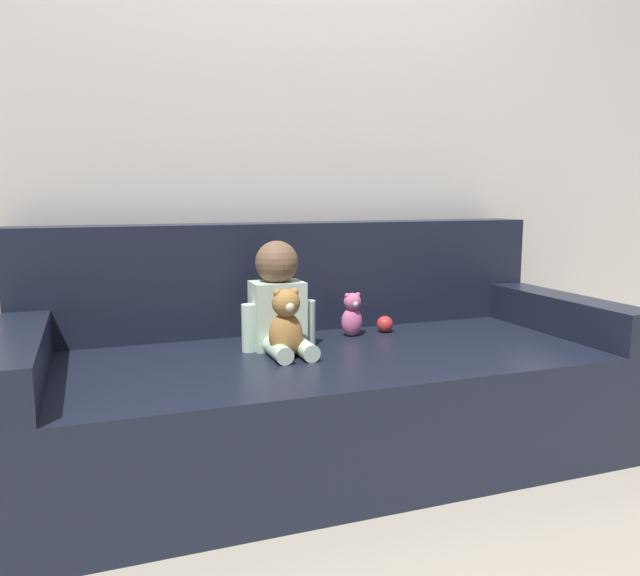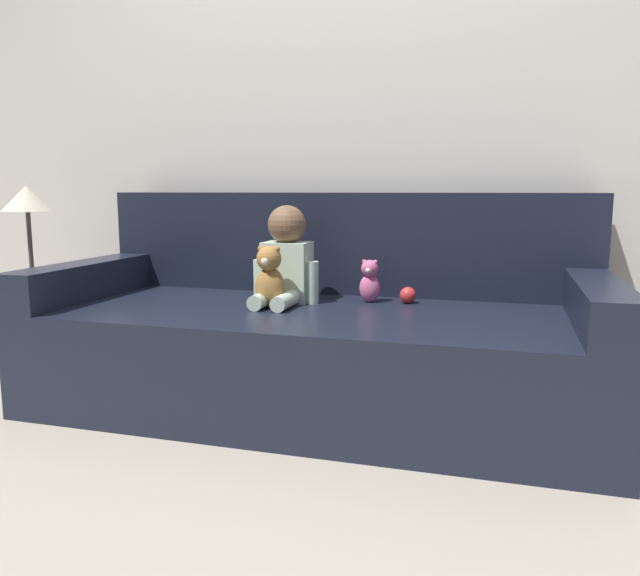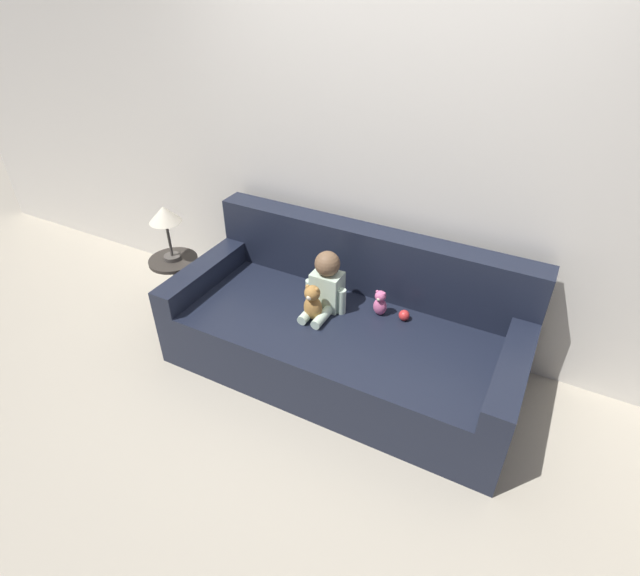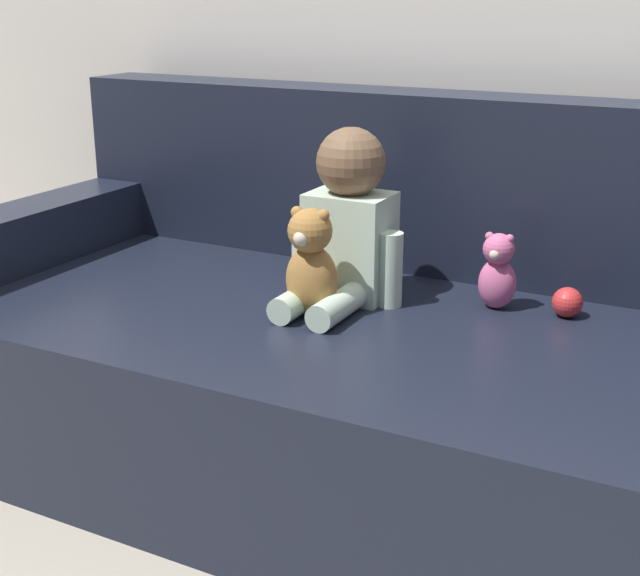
% 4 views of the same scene
% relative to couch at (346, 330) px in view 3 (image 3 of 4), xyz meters
% --- Properties ---
extents(ground_plane, '(12.00, 12.00, 0.00)m').
position_rel_couch_xyz_m(ground_plane, '(0.00, -0.06, -0.28)').
color(ground_plane, '#B7AD99').
extents(wall_back, '(8.00, 0.05, 2.60)m').
position_rel_couch_xyz_m(wall_back, '(0.00, 0.51, 1.02)').
color(wall_back, silver).
rests_on(wall_back, ground_plane).
extents(couch, '(2.19, 0.98, 0.85)m').
position_rel_couch_xyz_m(couch, '(0.00, 0.00, 0.00)').
color(couch, black).
rests_on(couch, ground_plane).
extents(person_baby, '(0.28, 0.33, 0.40)m').
position_rel_couch_xyz_m(person_baby, '(-0.15, 0.01, 0.29)').
color(person_baby, silver).
rests_on(person_baby, couch).
extents(teddy_bear_brown, '(0.12, 0.11, 0.25)m').
position_rel_couch_xyz_m(teddy_bear_brown, '(-0.17, -0.13, 0.24)').
color(teddy_bear_brown, '#AD7A3D').
rests_on(teddy_bear_brown, couch).
extents(plush_toy_side, '(0.09, 0.08, 0.18)m').
position_rel_couch_xyz_m(plush_toy_side, '(0.18, 0.11, 0.21)').
color(plush_toy_side, '#DB6699').
rests_on(plush_toy_side, couch).
extents(toy_ball, '(0.07, 0.07, 0.07)m').
position_rel_couch_xyz_m(toy_ball, '(0.33, 0.12, 0.15)').
color(toy_ball, red).
rests_on(toy_ball, couch).
extents(side_table, '(0.35, 0.35, 0.88)m').
position_rel_couch_xyz_m(side_table, '(-1.34, -0.07, 0.37)').
color(side_table, '#332D28').
rests_on(side_table, ground_plane).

